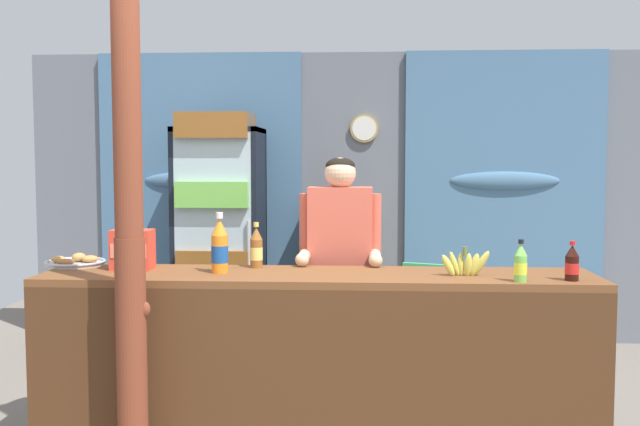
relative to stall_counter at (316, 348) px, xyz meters
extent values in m
plane|color=slate|center=(0.02, 0.85, -0.60)|extent=(7.27, 7.27, 0.00)
cube|color=slate|center=(0.02, 2.59, 0.66)|extent=(5.41, 0.12, 2.52)
cube|color=teal|center=(-1.18, 2.50, 0.91)|extent=(1.78, 0.04, 2.01)
ellipsoid|color=teal|center=(-1.18, 2.48, 0.81)|extent=(0.98, 0.10, 0.16)
cube|color=teal|center=(1.46, 2.50, 0.91)|extent=(1.70, 0.04, 2.01)
ellipsoid|color=teal|center=(1.46, 2.48, 0.81)|extent=(0.93, 0.10, 0.16)
cylinder|color=tan|center=(0.26, 2.51, 1.26)|extent=(0.24, 0.03, 0.24)
cylinder|color=white|center=(0.26, 2.50, 1.26)|extent=(0.21, 0.01, 0.21)
cube|color=beige|center=(-0.77, 2.51, 0.93)|extent=(0.24, 0.02, 0.18)
cube|color=brown|center=(0.00, 0.12, 0.36)|extent=(3.00, 0.57, 0.04)
cube|color=#4E2E18|center=(0.00, -0.15, -0.13)|extent=(3.00, 0.04, 0.94)
cube|color=#4E2E18|center=(-1.46, 0.12, -0.13)|extent=(0.08, 0.52, 0.94)
cube|color=#4E2E18|center=(1.46, 0.12, -0.13)|extent=(0.08, 0.52, 0.94)
cylinder|color=brown|center=(-0.89, -0.31, 0.01)|extent=(0.15, 0.15, 1.21)
cylinder|color=brown|center=(-0.89, -0.31, 1.22)|extent=(0.14, 0.14, 1.21)
ellipsoid|color=brown|center=(-0.83, -0.31, 0.26)|extent=(0.06, 0.05, 0.08)
cube|color=black|center=(-0.91, 2.31, 0.33)|extent=(0.68, 0.04, 1.85)
cube|color=black|center=(-1.23, 2.03, 0.33)|extent=(0.04, 0.60, 1.85)
cube|color=black|center=(-0.59, 2.03, 0.33)|extent=(0.04, 0.60, 1.85)
cube|color=black|center=(-0.91, 2.03, 1.23)|extent=(0.68, 0.60, 0.04)
cube|color=black|center=(-0.91, 2.03, -0.56)|extent=(0.68, 0.60, 0.08)
cube|color=silver|center=(-0.91, 1.74, 0.38)|extent=(0.62, 0.02, 1.69)
cylinder|color=#B7B7BC|center=(-0.63, 1.71, 0.33)|extent=(0.02, 0.02, 0.40)
cube|color=silver|center=(-0.91, 2.03, 0.08)|extent=(0.60, 0.52, 0.02)
cube|color=brown|center=(-0.91, 1.91, 0.19)|extent=(0.56, 0.48, 0.20)
cube|color=silver|center=(-0.91, 2.03, 0.62)|extent=(0.60, 0.52, 0.02)
cube|color=#75C64C|center=(-0.91, 1.91, 0.73)|extent=(0.56, 0.48, 0.20)
cube|color=silver|center=(-0.91, 2.03, 1.15)|extent=(0.60, 0.52, 0.02)
cube|color=brown|center=(-0.91, 1.91, 1.26)|extent=(0.56, 0.48, 0.20)
cube|color=brown|center=(-0.20, 2.31, 0.02)|extent=(0.04, 0.28, 1.25)
cube|color=brown|center=(0.24, 2.31, 0.02)|extent=(0.04, 0.28, 1.25)
cube|color=brown|center=(0.02, 2.31, 0.46)|extent=(0.44, 0.28, 0.02)
cylinder|color=#75C64C|center=(-0.05, 2.31, 0.54)|extent=(0.06, 0.06, 0.13)
cylinder|color=#56286B|center=(0.08, 2.31, 0.54)|extent=(0.06, 0.06, 0.13)
cube|color=brown|center=(0.02, 2.31, 0.09)|extent=(0.44, 0.28, 0.02)
cylinder|color=black|center=(-0.05, 2.31, 0.16)|extent=(0.06, 0.06, 0.12)
cylinder|color=#56286B|center=(0.08, 2.31, 0.16)|extent=(0.07, 0.07, 0.12)
cube|color=brown|center=(0.02, 2.31, -0.29)|extent=(0.44, 0.28, 0.02)
cylinder|color=black|center=(-0.05, 2.31, -0.20)|extent=(0.06, 0.06, 0.16)
cylinder|color=silver|center=(0.08, 2.31, -0.21)|extent=(0.07, 0.07, 0.13)
cube|color=#4CC675|center=(0.80, 1.51, -0.16)|extent=(0.56, 0.56, 0.04)
cube|color=#4CC675|center=(0.74, 1.32, 0.06)|extent=(0.41, 0.18, 0.40)
cylinder|color=#4CC675|center=(1.05, 1.62, -0.38)|extent=(0.04, 0.04, 0.44)
cylinder|color=#4CC675|center=(0.69, 1.75, -0.38)|extent=(0.04, 0.04, 0.44)
cylinder|color=#4CC675|center=(0.92, 1.26, -0.38)|extent=(0.04, 0.04, 0.44)
cylinder|color=#4CC675|center=(0.56, 1.39, -0.38)|extent=(0.04, 0.04, 0.44)
cube|color=#4CC675|center=(0.99, 1.44, -0.04)|extent=(0.17, 0.39, 0.03)
cube|color=#4CC675|center=(0.62, 1.57, -0.04)|extent=(0.17, 0.39, 0.03)
cylinder|color=#28282D|center=(0.03, 0.63, -0.16)|extent=(0.11, 0.11, 0.88)
cylinder|color=#28282D|center=(0.19, 0.63, -0.16)|extent=(0.11, 0.11, 0.88)
cube|color=#D15B47|center=(0.11, 0.63, 0.55)|extent=(0.39, 0.20, 0.55)
sphere|color=#DBB28E|center=(0.11, 0.63, 0.91)|extent=(0.19, 0.19, 0.19)
ellipsoid|color=black|center=(0.11, 0.64, 0.96)|extent=(0.18, 0.18, 0.10)
cylinder|color=#D15B47|center=(-0.10, 0.63, 0.60)|extent=(0.08, 0.08, 0.37)
cylinder|color=#DBB28E|center=(-0.10, 0.48, 0.42)|extent=(0.07, 0.26, 0.07)
sphere|color=#DBB28E|center=(-0.10, 0.35, 0.42)|extent=(0.08, 0.08, 0.08)
cylinder|color=#D15B47|center=(0.32, 0.63, 0.60)|extent=(0.08, 0.08, 0.37)
cylinder|color=#DBB28E|center=(0.32, 0.48, 0.42)|extent=(0.07, 0.26, 0.07)
sphere|color=#DBB28E|center=(0.32, 0.35, 0.42)|extent=(0.08, 0.08, 0.08)
cylinder|color=orange|center=(-0.53, 0.10, 0.48)|extent=(0.09, 0.09, 0.21)
cone|color=orange|center=(-0.53, 0.10, 0.63)|extent=(0.09, 0.09, 0.09)
cylinder|color=white|center=(-0.53, 0.10, 0.69)|extent=(0.04, 0.04, 0.03)
cylinder|color=#194C99|center=(-0.53, 0.10, 0.48)|extent=(0.09, 0.09, 0.09)
cylinder|color=#75C64C|center=(1.04, -0.10, 0.45)|extent=(0.06, 0.06, 0.13)
cone|color=#75C64C|center=(1.04, -0.10, 0.54)|extent=(0.06, 0.06, 0.06)
cylinder|color=black|center=(1.04, -0.10, 0.58)|extent=(0.03, 0.03, 0.02)
cylinder|color=yellow|center=(1.04, -0.10, 0.45)|extent=(0.07, 0.07, 0.06)
cylinder|color=black|center=(1.31, -0.05, 0.44)|extent=(0.07, 0.07, 0.13)
cone|color=black|center=(1.31, -0.05, 0.53)|extent=(0.07, 0.07, 0.06)
cylinder|color=red|center=(1.31, -0.05, 0.57)|extent=(0.03, 0.03, 0.02)
cylinder|color=red|center=(1.31, -0.05, 0.44)|extent=(0.07, 0.07, 0.06)
cylinder|color=brown|center=(-0.36, 0.30, 0.46)|extent=(0.07, 0.07, 0.16)
cone|color=brown|center=(-0.36, 0.30, 0.58)|extent=(0.07, 0.07, 0.07)
cylinder|color=#E5CC4C|center=(-0.36, 0.30, 0.63)|extent=(0.03, 0.03, 0.03)
cylinder|color=#E5D166|center=(-0.36, 0.30, 0.46)|extent=(0.07, 0.07, 0.07)
cube|color=#E5422D|center=(-1.05, 0.20, 0.49)|extent=(0.23, 0.15, 0.22)
cube|color=#FF826D|center=(-1.05, 0.13, 0.49)|extent=(0.20, 0.00, 0.08)
cylinder|color=#BCBCC1|center=(-1.43, 0.32, 0.39)|extent=(0.33, 0.33, 0.02)
torus|color=#BCBCC1|center=(-1.43, 0.32, 0.40)|extent=(0.35, 0.35, 0.02)
ellipsoid|color=#C68947|center=(-1.34, 0.33, 0.42)|extent=(0.10, 0.08, 0.04)
ellipsoid|color=#C68947|center=(-1.42, 0.37, 0.42)|extent=(0.08, 0.09, 0.05)
ellipsoid|color=#C68947|center=(-1.53, 0.32, 0.42)|extent=(0.08, 0.07, 0.04)
ellipsoid|color=#A36638|center=(-1.44, 0.21, 0.42)|extent=(0.11, 0.06, 0.04)
ellipsoid|color=#CCC14C|center=(0.70, 0.07, 0.44)|extent=(0.10, 0.04, 0.13)
ellipsoid|color=#CCC14C|center=(0.73, 0.09, 0.44)|extent=(0.08, 0.04, 0.14)
ellipsoid|color=#CCC14C|center=(0.77, 0.09, 0.44)|extent=(0.04, 0.04, 0.13)
ellipsoid|color=#CCC14C|center=(0.81, 0.07, 0.44)|extent=(0.05, 0.04, 0.13)
ellipsoid|color=#CCC14C|center=(0.84, 0.08, 0.44)|extent=(0.07, 0.03, 0.13)
ellipsoid|color=#CCC14C|center=(0.88, 0.08, 0.45)|extent=(0.11, 0.04, 0.15)
cylinder|color=olive|center=(0.79, 0.08, 0.51)|extent=(0.02, 0.02, 0.05)
camera|label=1|loc=(0.24, -3.72, 1.00)|focal=40.16mm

